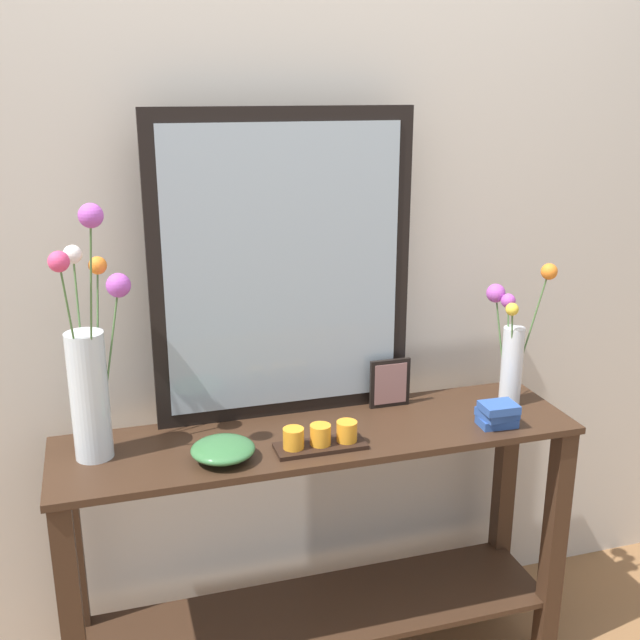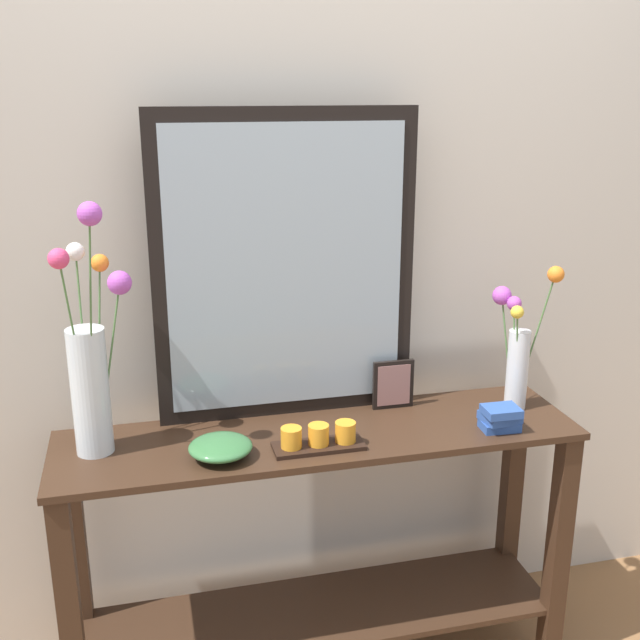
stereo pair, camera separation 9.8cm
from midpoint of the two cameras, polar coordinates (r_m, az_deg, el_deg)
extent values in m
cube|color=beige|center=(2.26, -0.63, 7.78)|extent=(6.40, 0.08, 2.70)
cube|color=#382316|center=(2.15, 1.32, -8.68)|extent=(1.46, 0.38, 0.02)
cube|color=#382316|center=(2.46, 1.22, -21.09)|extent=(1.40, 0.34, 0.02)
cube|color=#382316|center=(2.18, -16.85, -21.41)|extent=(0.06, 0.06, 0.77)
cube|color=#382316|center=(2.48, 18.56, -16.32)|extent=(0.06, 0.06, 0.77)
cube|color=#382316|center=(2.42, -16.55, -17.02)|extent=(0.06, 0.06, 0.77)
cube|color=#382316|center=(2.70, 15.13, -13.09)|extent=(0.06, 0.06, 0.77)
cube|color=black|center=(2.13, -1.26, 3.91)|extent=(0.75, 0.03, 0.88)
cube|color=#9EADB7|center=(2.11, -1.17, 3.83)|extent=(0.67, 0.00, 0.80)
cylinder|color=silver|center=(2.04, -15.55, -5.22)|extent=(0.10, 0.10, 0.34)
cylinder|color=#4C753D|center=(2.04, -14.19, -3.26)|extent=(0.09, 0.03, 0.43)
sphere|color=#B24CB7|center=(1.98, -13.46, 2.73)|extent=(0.06, 0.06, 0.06)
cylinder|color=#4C753D|center=(2.05, -14.93, -2.52)|extent=(0.04, 0.07, 0.47)
sphere|color=orange|center=(2.01, -14.87, 4.16)|extent=(0.05, 0.05, 0.05)
cylinder|color=#4C753D|center=(1.97, -16.36, -2.67)|extent=(0.04, 0.09, 0.52)
sphere|color=#EA4275|center=(1.86, -17.63, 4.41)|extent=(0.05, 0.05, 0.05)
cylinder|color=#4C753D|center=(1.95, -15.43, -1.23)|extent=(0.05, 0.10, 0.63)
sphere|color=#B24CB7|center=(1.83, -15.44, 7.70)|extent=(0.06, 0.06, 0.06)
cylinder|color=#4C753D|center=(2.05, -15.99, -2.15)|extent=(0.01, 0.06, 0.50)
sphere|color=silver|center=(2.01, -16.58, 4.93)|extent=(0.05, 0.05, 0.05)
cylinder|color=silver|center=(2.34, 15.76, -3.62)|extent=(0.06, 0.06, 0.24)
cylinder|color=#4C753D|center=(2.32, 17.00, -1.38)|extent=(0.08, 0.04, 0.40)
sphere|color=orange|center=(2.27, 18.46, 3.28)|extent=(0.05, 0.05, 0.05)
cylinder|color=#4C753D|center=(2.30, 15.76, -2.79)|extent=(0.04, 0.03, 0.29)
sphere|color=yellow|center=(2.24, 15.83, 0.56)|extent=(0.04, 0.04, 0.04)
cylinder|color=#4C753D|center=(2.34, 15.01, -2.11)|extent=(0.03, 0.07, 0.32)
sphere|color=#B24CB7|center=(2.31, 14.69, 1.78)|extent=(0.06, 0.06, 0.06)
cylinder|color=#4C753D|center=(2.32, 15.54, -2.46)|extent=(0.01, 0.04, 0.30)
sphere|color=#B24CB7|center=(2.29, 15.57, 1.20)|extent=(0.04, 0.04, 0.04)
cube|color=black|center=(2.05, 1.28, -9.46)|extent=(0.24, 0.09, 0.01)
cylinder|color=orange|center=(2.02, -0.77, -8.84)|extent=(0.06, 0.06, 0.05)
cylinder|color=orange|center=(2.04, 1.28, -8.62)|extent=(0.06, 0.06, 0.05)
cylinder|color=orange|center=(2.06, 3.30, -8.39)|extent=(0.06, 0.06, 0.05)
cube|color=black|center=(2.28, 6.75, -4.84)|extent=(0.12, 0.01, 0.15)
cube|color=#94655F|center=(2.28, 6.81, -4.91)|extent=(0.10, 0.00, 0.12)
cylinder|color=#38703D|center=(2.02, -6.05, -10.14)|extent=(0.07, 0.07, 0.01)
ellipsoid|color=#38703D|center=(2.00, -6.08, -9.47)|extent=(0.17, 0.17, 0.04)
cube|color=#2D519E|center=(2.22, 14.57, -7.67)|extent=(0.11, 0.07, 0.03)
cube|color=#2D519E|center=(2.21, 14.61, -7.06)|extent=(0.11, 0.09, 0.02)
cube|color=#2D519E|center=(2.19, 14.72, -6.64)|extent=(0.10, 0.08, 0.02)
camera|label=1|loc=(0.05, -88.61, 0.43)|focal=42.62mm
camera|label=2|loc=(0.05, 91.39, -0.43)|focal=42.62mm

